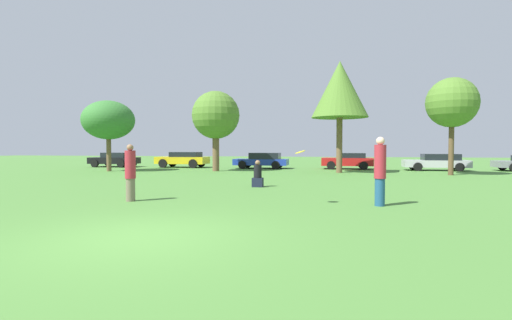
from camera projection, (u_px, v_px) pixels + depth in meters
The scene contains 14 objects.
ground_plane at pixel (138, 237), 6.96m from camera, with size 120.00×120.00×0.00m, color #477A33.
person_thrower at pixel (130, 172), 11.57m from camera, with size 0.33×0.33×1.77m.
person_catcher at pixel (380, 171), 10.62m from camera, with size 0.33×0.33×1.97m.
frisbee at pixel (300, 152), 10.74m from camera, with size 0.30×0.30×0.12m.
bystander_sitting at pixel (258, 176), 15.74m from camera, with size 0.45×0.37×1.13m.
tree_0 at pixel (108, 120), 26.01m from camera, with size 3.58×3.58×4.93m.
tree_1 at pixel (216, 116), 26.13m from camera, with size 3.35×3.35×5.61m.
tree_2 at pixel (340, 90), 24.33m from camera, with size 3.69×3.69×7.31m.
tree_3 at pixel (452, 103), 22.27m from camera, with size 2.97×2.97×5.84m.
parked_car_black at pixel (115, 159), 31.83m from camera, with size 3.98×2.17×1.22m.
parked_car_yellow at pixel (183, 159), 30.98m from camera, with size 4.25×2.08×1.28m.
parked_car_blue at pixel (262, 160), 29.49m from camera, with size 4.27×1.99×1.24m.
parked_car_red at pixel (348, 160), 28.69m from camera, with size 3.86×2.09×1.24m.
parked_car_silver at pixel (437, 162), 26.79m from camera, with size 4.39×1.99×1.20m.
Camera 1 is at (3.48, -6.36, 1.68)m, focal length 26.18 mm.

